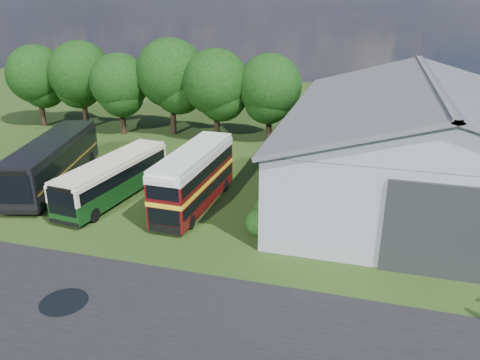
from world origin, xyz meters
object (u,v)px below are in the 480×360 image
(storage_shed, at_px, (423,134))
(bus_maroon_double, at_px, (194,179))
(bus_green_single, at_px, (114,178))
(bus_dark_single, at_px, (52,161))

(storage_shed, bearing_deg, bus_maroon_double, -153.26)
(bus_green_single, distance_m, bus_dark_single, 5.84)
(bus_maroon_double, relative_size, bus_dark_single, 0.74)
(bus_green_single, xyz_separation_m, bus_maroon_double, (5.86, 0.23, 0.47))
(storage_shed, relative_size, bus_maroon_double, 2.68)
(bus_green_single, bearing_deg, bus_maroon_double, 8.56)
(bus_green_single, height_order, bus_dark_single, bus_dark_single)
(bus_green_single, xyz_separation_m, bus_dark_single, (-5.72, 1.14, 0.29))
(storage_shed, xyz_separation_m, bus_dark_single, (-26.08, -6.40, -2.37))
(bus_green_single, relative_size, bus_maroon_double, 1.13)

